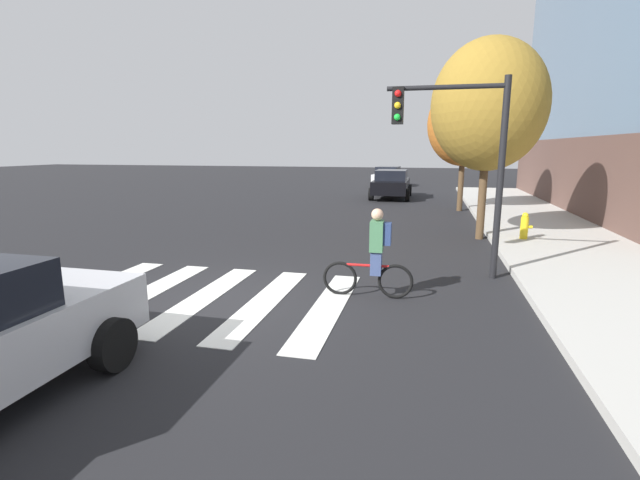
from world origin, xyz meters
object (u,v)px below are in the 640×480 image
object	(u,v)px
cyclist	(375,254)
street_tree_mid	(464,124)
sedan_far	(388,176)
street_tree_near	(489,106)
fire_hydrant	(525,226)
sedan_mid	(391,184)
traffic_light_near	(461,144)

from	to	relation	value
cyclist	street_tree_mid	bearing A→B (deg)	79.79
sedan_far	street_tree_near	distance (m)	19.82
sedan_far	fire_hydrant	world-z (taller)	sedan_far
sedan_mid	cyclist	bearing A→B (deg)	-86.44
fire_hydrant	street_tree_mid	world-z (taller)	street_tree_mid
sedan_mid	sedan_far	distance (m)	7.89
cyclist	traffic_light_near	world-z (taller)	traffic_light_near
traffic_light_near	street_tree_near	xyz separation A→B (m)	(1.00, 4.49, 1.13)
traffic_light_near	sedan_mid	bearing A→B (deg)	99.53
traffic_light_near	fire_hydrant	xyz separation A→B (m)	(2.18, 4.03, -2.33)
street_tree_near	sedan_mid	bearing A→B (deg)	107.98
traffic_light_near	street_tree_mid	distance (m)	11.17
sedan_far	cyclist	bearing A→B (deg)	-85.62
cyclist	street_tree_near	bearing A→B (deg)	68.29
sedan_mid	street_tree_mid	size ratio (longest dim) A/B	0.81
sedan_mid	cyclist	xyz separation A→B (m)	(1.09, -17.55, 0.03)
fire_hydrant	street_tree_near	distance (m)	3.69
sedan_far	cyclist	size ratio (longest dim) A/B	2.55
cyclist	traffic_light_near	bearing A→B (deg)	50.64
street_tree_mid	sedan_mid	bearing A→B (deg)	126.81
sedan_far	cyclist	xyz separation A→B (m)	(1.95, -25.40, 0.09)
sedan_far	street_tree_near	bearing A→B (deg)	-76.74
sedan_mid	traffic_light_near	distance (m)	16.03
sedan_far	traffic_light_near	world-z (taller)	traffic_light_near
cyclist	fire_hydrant	distance (m)	6.98
sedan_mid	traffic_light_near	bearing A→B (deg)	-80.47
street_tree_near	cyclist	bearing A→B (deg)	-111.71
sedan_mid	fire_hydrant	distance (m)	12.61
cyclist	street_tree_near	distance (m)	7.55
street_tree_mid	street_tree_near	bearing A→B (deg)	-88.25
sedan_far	cyclist	distance (m)	25.48
sedan_mid	street_tree_mid	distance (m)	6.45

